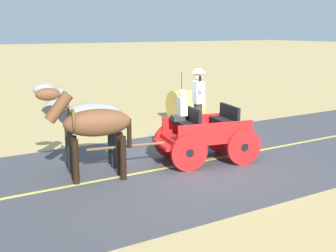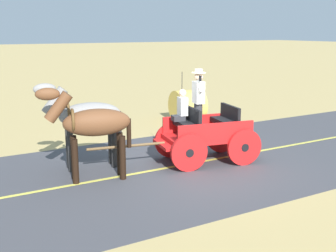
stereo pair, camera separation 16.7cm
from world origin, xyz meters
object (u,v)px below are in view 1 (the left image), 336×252
at_px(horse_near_side, 93,125).
at_px(horse_drawn_carriage, 204,132).
at_px(hay_bale, 185,105).
at_px(horse_off_side, 86,117).

bearing_deg(horse_near_side, horse_drawn_carriage, -92.34).
bearing_deg(hay_bale, horse_drawn_carriage, 151.82).
xyz_separation_m(horse_near_side, horse_off_side, (0.92, -0.18, 0.00)).
bearing_deg(horse_off_side, horse_near_side, 169.01).
xyz_separation_m(horse_off_side, hay_bale, (3.64, -5.39, -0.72)).
relative_size(horse_near_side, hay_bale, 1.84).
xyz_separation_m(horse_drawn_carriage, hay_bale, (4.69, -2.51, -0.22)).
height_order(horse_near_side, hay_bale, horse_near_side).
xyz_separation_m(horse_drawn_carriage, horse_off_side, (1.04, 2.88, 0.51)).
bearing_deg(horse_drawn_carriage, horse_off_side, 70.11).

